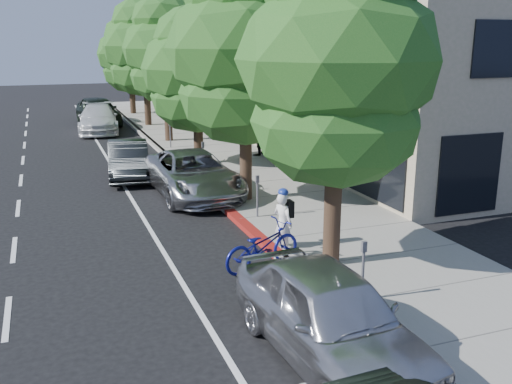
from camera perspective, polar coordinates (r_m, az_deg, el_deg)
name	(u,v)px	position (r m, az deg, el deg)	size (l,w,h in m)	color
ground	(265,245)	(15.12, 0.86, -5.37)	(120.00, 120.00, 0.00)	black
sidewalk	(245,172)	(23.07, -1.06, 2.03)	(4.60, 56.00, 0.15)	gray
curb	(190,177)	(22.43, -6.61, 1.55)	(0.30, 56.00, 0.15)	#9E998E
curb_red_segment	(252,231)	(15.98, -0.45, -3.94)	(0.32, 4.00, 0.15)	maroon
storefront_building	(305,70)	(34.56, 4.92, 12.07)	(10.00, 36.00, 7.00)	#C5AF97
street_tree_0	(338,65)	(12.75, 8.18, 12.49)	(4.49, 4.49, 7.62)	black
street_tree_1	(245,52)	(18.24, -1.08, 13.84)	(5.01, 5.01, 7.97)	black
street_tree_2	(197,70)	(24.01, -5.97, 12.01)	(4.57, 4.57, 6.70)	black
street_tree_3	(166,51)	(29.82, -9.03, 13.79)	(4.35, 4.35, 7.53)	black
street_tree_4	(145,48)	(35.71, -11.07, 13.97)	(5.02, 5.02, 7.80)	black
street_tree_5	(130,55)	(41.65, -12.48, 13.24)	(4.59, 4.59, 6.92)	black
cyclist	(283,223)	(14.41, 2.70, -3.11)	(0.57, 0.38, 1.57)	white
bicycle	(262,246)	(13.49, 0.64, -5.43)	(0.74, 2.12, 1.11)	navy
silver_suv	(193,174)	(19.79, -6.31, 1.78)	(2.53, 5.49, 1.53)	#A5A5A9
dark_sedan	(128,160)	(22.85, -12.64, 3.15)	(1.49, 4.27, 1.41)	black
white_pickup	(98,119)	(34.61, -15.50, 7.06)	(2.19, 5.38, 1.56)	silver
dark_suv_far	(98,111)	(37.68, -15.52, 7.84)	(2.09, 5.19, 1.77)	black
near_car_a	(330,315)	(9.84, 7.41, -12.13)	(1.90, 4.72, 1.61)	#B8B9BE
pedestrian	(257,135)	(25.90, 0.09, 5.74)	(0.90, 0.70, 1.86)	black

